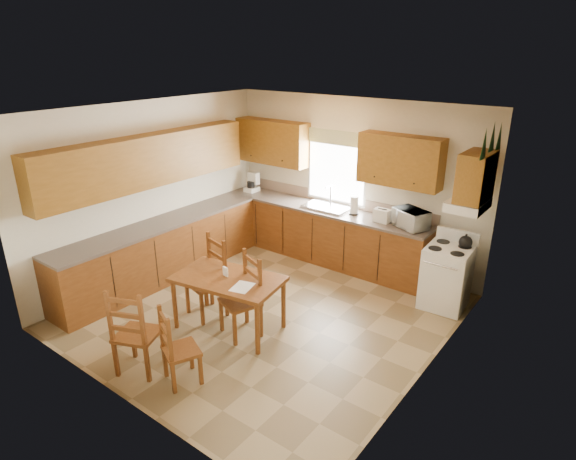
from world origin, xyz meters
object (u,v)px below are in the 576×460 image
Objects in this scene: dining_table at (229,303)px; chair_far_right at (240,297)px; stove at (446,278)px; microwave at (410,219)px; chair_near_left at (137,329)px; chair_far_left at (206,278)px; chair_near_right at (181,346)px.

chair_far_right is at bearing -14.35° from dining_table.
stove is 1.00m from microwave.
chair_near_left is at bearing -88.58° from microwave.
microwave is at bearing -134.81° from chair_near_left.
microwave is 2.82m from chair_far_right.
microwave reaches higher than chair_near_left.
microwave is 4.09m from chair_near_left.
stove is 3.30m from chair_far_left.
chair_far_right is at bearing -131.95° from stove.
microwave is 3.08m from chair_far_left.
stove is at bearing -93.13° from chair_near_right.
chair_far_left is (-0.47, 0.06, 0.18)m from dining_table.
chair_near_right is at bearing -120.25° from stove.
chair_near_left is (-0.21, -1.23, 0.17)m from dining_table.
chair_near_left is 1.32m from chair_far_left.
chair_near_left reaches higher than dining_table.
microwave is at bearing 53.48° from dining_table.
dining_table is 1.13m from chair_near_right.
microwave is 0.44× the size of chair_near_left.
chair_near_right is at bearing -82.86° from dining_table.
chair_near_right is at bearing -81.85° from microwave.
chair_far_left is at bearing -31.15° from chair_near_right.
chair_far_right is (-1.79, -2.25, 0.10)m from stove.
stove is 4.11m from chair_near_left.
chair_far_left is (-2.48, -2.17, 0.11)m from stove.
chair_far_right reaches higher than stove.
chair_near_right reaches higher than dining_table.
chair_near_right is (0.33, -1.08, 0.08)m from dining_table.
chair_near_left is (-1.49, -3.77, -0.53)m from microwave.
chair_near_left is 0.56m from chair_near_right.
chair_far_right reaches higher than dining_table.
chair_near_left reaches higher than stove.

